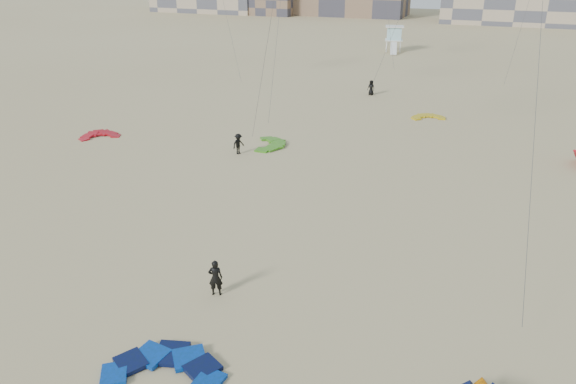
% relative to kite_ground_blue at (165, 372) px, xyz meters
% --- Properties ---
extents(ground, '(320.00, 320.00, 0.00)m').
position_rel_kite_ground_blue_xyz_m(ground, '(0.81, 1.62, 0.00)').
color(ground, tan).
rests_on(ground, ground).
extents(kite_ground_blue, '(5.34, 5.49, 0.76)m').
position_rel_kite_ground_blue_xyz_m(kite_ground_blue, '(0.00, 0.00, 0.00)').
color(kite_ground_blue, '#0237BC').
rests_on(kite_ground_blue, ground).
extents(kite_ground_red, '(4.58, 4.59, 1.26)m').
position_rel_kite_ground_blue_xyz_m(kite_ground_red, '(-22.22, 24.16, 0.00)').
color(kite_ground_red, red).
rests_on(kite_ground_red, ground).
extents(kite_ground_green, '(4.80, 4.64, 0.64)m').
position_rel_kite_ground_blue_xyz_m(kite_ground_green, '(-7.15, 27.49, 0.00)').
color(kite_ground_green, '#43A01A').
rests_on(kite_ground_green, ground).
extents(kite_ground_yellow, '(4.01, 4.09, 0.56)m').
position_rel_kite_ground_blue_xyz_m(kite_ground_yellow, '(4.27, 41.05, 0.00)').
color(kite_ground_yellow, '#C6A604').
rests_on(kite_ground_yellow, ground).
extents(kitesurfer_main, '(0.79, 0.66, 1.86)m').
position_rel_kite_ground_blue_xyz_m(kitesurfer_main, '(-0.66, 5.57, 0.93)').
color(kitesurfer_main, black).
rests_on(kitesurfer_main, ground).
extents(kitesurfer_c, '(1.02, 1.27, 1.71)m').
position_rel_kite_ground_blue_xyz_m(kitesurfer_c, '(-8.62, 24.53, 0.85)').
color(kitesurfer_c, black).
rests_on(kitesurfer_c, ground).
extents(kitesurfer_e, '(0.91, 0.67, 1.71)m').
position_rel_kite_ground_blue_xyz_m(kitesurfer_e, '(-3.37, 48.75, 0.85)').
color(kitesurfer_e, black).
rests_on(kitesurfer_e, ground).
extents(lifeguard_tower_far, '(3.47, 5.95, 4.13)m').
position_rel_kite_ground_blue_xyz_m(lifeguard_tower_far, '(-7.22, 80.66, 2.04)').
color(lifeguard_tower_far, white).
rests_on(lifeguard_tower_far, ground).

